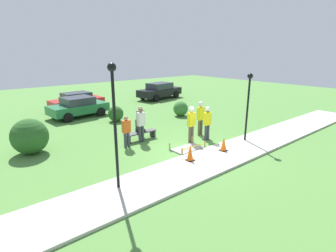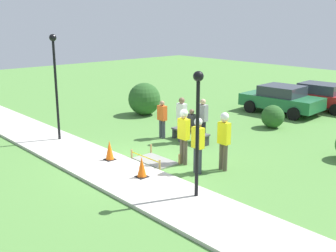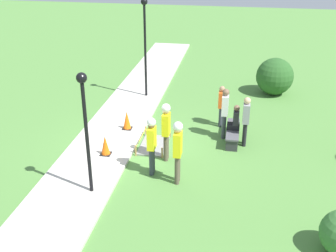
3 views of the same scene
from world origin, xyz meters
The scene contains 21 objects.
ground_plane centered at (0.00, 0.00, 0.00)m, with size 60.00×60.00×0.00m, color #51843D.
sidewalk centered at (0.00, -1.13, 0.05)m, with size 28.00×2.25×0.10m.
wet_concrete_patch centered at (0.07, 0.57, 0.04)m, with size 1.58×0.94×0.37m.
traffic_cone_near_patch centered at (-0.94, -0.64, 0.44)m, with size 0.34×0.34×0.69m.
traffic_cone_far_patch centered at (1.09, -0.82, 0.42)m, with size 0.34×0.34×0.65m.
park_bench centered at (-0.87, 3.23, 0.32)m, with size 1.82×0.44×0.45m.
person_seated_on_bench centered at (-0.88, 3.28, 0.80)m, with size 0.36×0.44×0.89m.
worker_supervisor centered at (1.82, 0.90, 1.12)m, with size 0.40×0.27×1.85m.
worker_assistant centered at (2.19, 1.73, 1.20)m, with size 0.40×0.28×1.96m.
worker_trainee centered at (0.89, 1.16, 1.19)m, with size 0.40×0.28×1.94m.
bystander_in_orange_shirt centered at (-2.03, 2.73, 0.89)m, with size 0.40×0.22×1.59m.
bystander_in_gray_shirt centered at (-1.04, 2.90, 1.06)m, with size 0.40×0.24×1.85m.
bystander_in_white_shirt centered at (-0.58, 3.64, 1.00)m, with size 0.40×0.23×1.76m.
lamppost_near centered at (3.20, -0.56, 2.41)m, with size 0.28×0.28×3.48m.
lamppost_far centered at (-4.46, -0.71, 2.82)m, with size 0.28×0.28×4.19m.
parked_car_red centered at (-0.56, 12.91, 0.73)m, with size 4.27×2.26×1.42m.
parked_car_green centered at (-1.41, 10.48, 0.76)m, with size 4.19×2.47×1.46m.
parked_car_black centered at (7.85, 12.68, 0.83)m, with size 4.96×2.63×1.60m.
shrub_rounded_near centered at (4.51, 5.91, 0.55)m, with size 1.09×1.09×1.09m.
shrub_rounded_mid centered at (-5.90, 4.89, 0.83)m, with size 1.66×1.66×1.66m.
shrub_rounded_far centered at (0.06, 7.61, 0.52)m, with size 1.05×1.05×1.05m.
Camera 1 is at (-8.36, -8.05, 4.61)m, focal length 28.00 mm.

